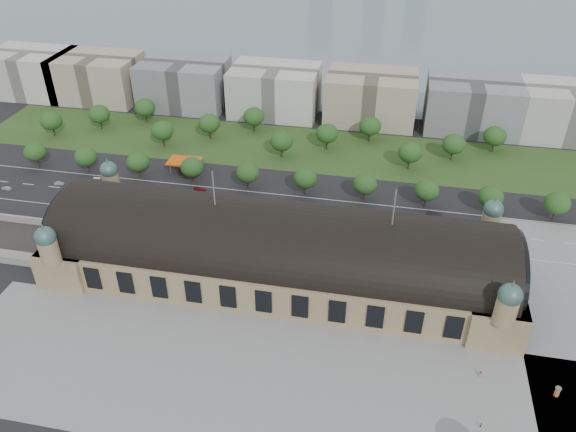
% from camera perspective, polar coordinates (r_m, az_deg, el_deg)
% --- Properties ---
extents(ground, '(900.00, 900.00, 0.00)m').
position_cam_1_polar(ground, '(187.93, -1.01, -6.08)').
color(ground, black).
rests_on(ground, ground).
extents(station, '(150.00, 48.40, 44.30)m').
position_cam_1_polar(station, '(181.51, -1.05, -3.58)').
color(station, tan).
rests_on(station, ground).
extents(plaza_south, '(190.00, 48.00, 0.12)m').
position_cam_1_polar(plaza_south, '(155.98, -0.79, -16.75)').
color(plaza_south, gray).
rests_on(plaza_south, ground).
extents(road_slab, '(260.00, 26.00, 0.10)m').
position_cam_1_polar(road_slab, '(221.63, -4.02, 0.77)').
color(road_slab, black).
rests_on(road_slab, ground).
extents(grass_belt, '(300.00, 45.00, 0.10)m').
position_cam_1_polar(grass_belt, '(267.08, 0.02, 6.98)').
color(grass_belt, '#2E4D1E').
rests_on(grass_belt, ground).
extents(petrol_station, '(14.00, 13.00, 5.05)m').
position_cam_1_polar(petrol_station, '(252.09, -9.98, 5.46)').
color(petrol_station, '#E8540D').
rests_on(petrol_station, ground).
extents(lake, '(700.00, 320.00, 0.08)m').
position_cam_1_polar(lake, '(456.15, 7.25, 18.21)').
color(lake, slate).
rests_on(lake, ground).
extents(office_0, '(45.00, 32.00, 24.00)m').
position_cam_1_polar(office_0, '(356.76, -24.52, 13.12)').
color(office_0, silver).
rests_on(office_0, ground).
extents(office_1, '(45.00, 32.00, 24.00)m').
position_cam_1_polar(office_1, '(335.81, -18.72, 13.19)').
color(office_1, '#B1A28B').
rests_on(office_1, ground).
extents(office_2, '(45.00, 32.00, 24.00)m').
position_cam_1_polar(office_2, '(314.86, -10.50, 13.08)').
color(office_2, gray).
rests_on(office_2, ground).
extents(office_3, '(45.00, 32.00, 24.00)m').
position_cam_1_polar(office_3, '(300.85, -1.34, 12.64)').
color(office_3, silver).
rests_on(office_3, ground).
extents(office_4, '(45.00, 32.00, 24.00)m').
position_cam_1_polar(office_4, '(294.75, 8.41, 11.83)').
color(office_4, '#B1A28B').
rests_on(office_4, ground).
extents(office_5, '(45.00, 32.00, 24.00)m').
position_cam_1_polar(office_5, '(297.06, 18.21, 10.67)').
color(office_5, gray).
rests_on(office_5, ground).
extents(office_6, '(45.00, 32.00, 24.00)m').
position_cam_1_polar(office_6, '(306.19, 26.63, 9.43)').
color(office_6, silver).
rests_on(office_6, ground).
extents(tree_row_0, '(9.60, 9.60, 11.52)m').
position_cam_1_polar(tree_row_0, '(270.63, -24.29, 5.97)').
color(tree_row_0, '#2D2116').
rests_on(tree_row_0, ground).
extents(tree_row_1, '(9.60, 9.60, 11.52)m').
position_cam_1_polar(tree_row_1, '(257.98, -19.85, 5.69)').
color(tree_row_1, '#2D2116').
rests_on(tree_row_1, ground).
extents(tree_row_2, '(9.60, 9.60, 11.52)m').
position_cam_1_polar(tree_row_2, '(247.02, -14.99, 5.33)').
color(tree_row_2, '#2D2116').
rests_on(tree_row_2, ground).
extents(tree_row_3, '(9.60, 9.60, 11.52)m').
position_cam_1_polar(tree_row_3, '(237.98, -9.73, 4.91)').
color(tree_row_3, '#2D2116').
rests_on(tree_row_3, ground).
extents(tree_row_4, '(9.60, 9.60, 11.52)m').
position_cam_1_polar(tree_row_4, '(231.09, -4.12, 4.41)').
color(tree_row_4, '#2D2116').
rests_on(tree_row_4, ground).
extents(tree_row_5, '(9.60, 9.60, 11.52)m').
position_cam_1_polar(tree_row_5, '(226.55, 1.78, 3.84)').
color(tree_row_5, '#2D2116').
rests_on(tree_row_5, ground).
extents(tree_row_6, '(9.60, 9.60, 11.52)m').
position_cam_1_polar(tree_row_6, '(224.49, 7.83, 3.21)').
color(tree_row_6, '#2D2116').
rests_on(tree_row_6, ground).
extents(tree_row_7, '(9.60, 9.60, 11.52)m').
position_cam_1_polar(tree_row_7, '(224.99, 13.92, 2.54)').
color(tree_row_7, '#2D2116').
rests_on(tree_row_7, ground).
extents(tree_row_8, '(9.60, 9.60, 11.52)m').
position_cam_1_polar(tree_row_8, '(228.03, 19.91, 1.86)').
color(tree_row_8, '#2D2116').
rests_on(tree_row_8, ground).
extents(tree_row_9, '(9.60, 9.60, 11.52)m').
position_cam_1_polar(tree_row_9, '(233.51, 25.68, 1.18)').
color(tree_row_9, '#2D2116').
rests_on(tree_row_9, ground).
extents(tree_belt_0, '(10.40, 10.40, 12.48)m').
position_cam_1_polar(tree_belt_0, '(297.92, -22.93, 8.90)').
color(tree_belt_0, '#2D2116').
rests_on(tree_belt_0, ground).
extents(tree_belt_1, '(10.40, 10.40, 12.48)m').
position_cam_1_polar(tree_belt_1, '(297.50, -18.64, 9.79)').
color(tree_belt_1, '#2D2116').
rests_on(tree_belt_1, ground).
extents(tree_belt_2, '(10.40, 10.40, 12.48)m').
position_cam_1_polar(tree_belt_2, '(298.77, -14.34, 10.62)').
color(tree_belt_2, '#2D2116').
rests_on(tree_belt_2, ground).
extents(tree_belt_3, '(10.40, 10.40, 12.48)m').
position_cam_1_polar(tree_belt_3, '(271.32, -12.65, 8.47)').
color(tree_belt_3, '#2D2116').
rests_on(tree_belt_3, ground).
extents(tree_belt_4, '(10.40, 10.40, 12.48)m').
position_cam_1_polar(tree_belt_4, '(274.83, -8.01, 9.30)').
color(tree_belt_4, '#2D2116').
rests_on(tree_belt_4, ground).
extents(tree_belt_5, '(10.40, 10.40, 12.48)m').
position_cam_1_polar(tree_belt_5, '(280.10, -3.50, 10.06)').
color(tree_belt_5, '#2D2116').
rests_on(tree_belt_5, ground).
extents(tree_belt_6, '(10.40, 10.40, 12.48)m').
position_cam_1_polar(tree_belt_6, '(254.90, -0.65, 7.61)').
color(tree_belt_6, '#2D2116').
rests_on(tree_belt_6, ground).
extents(tree_belt_7, '(10.40, 10.40, 12.48)m').
position_cam_1_polar(tree_belt_7, '(262.78, 4.00, 8.37)').
color(tree_belt_7, '#2D2116').
rests_on(tree_belt_7, ground).
extents(tree_belt_8, '(10.40, 10.40, 12.48)m').
position_cam_1_polar(tree_belt_8, '(272.29, 8.36, 9.03)').
color(tree_belt_8, '#2D2116').
rests_on(tree_belt_8, ground).
extents(tree_belt_9, '(10.40, 10.40, 12.48)m').
position_cam_1_polar(tree_belt_9, '(250.66, 12.30, 6.32)').
color(tree_belt_9, '#2D2116').
rests_on(tree_belt_9, ground).
extents(tree_belt_10, '(10.40, 10.40, 12.48)m').
position_cam_1_polar(tree_belt_10, '(262.82, 16.49, 7.02)').
color(tree_belt_10, '#2D2116').
rests_on(tree_belt_10, ground).
extents(tree_belt_11, '(10.40, 10.40, 12.48)m').
position_cam_1_polar(tree_belt_11, '(276.28, 20.30, 7.61)').
color(tree_belt_11, '#2D2116').
rests_on(tree_belt_11, ground).
extents(traffic_car_0, '(4.64, 2.00, 1.56)m').
position_cam_1_polar(traffic_car_0, '(260.47, -26.70, 2.54)').
color(traffic_car_0, silver).
rests_on(traffic_car_0, ground).
extents(traffic_car_1, '(4.14, 1.87, 1.32)m').
position_cam_1_polar(traffic_car_1, '(255.33, -22.23, 3.09)').
color(traffic_car_1, '#96989E').
rests_on(traffic_car_1, ground).
extents(traffic_car_2, '(5.08, 2.85, 1.34)m').
position_cam_1_polar(traffic_car_2, '(224.77, -10.97, 0.90)').
color(traffic_car_2, black).
rests_on(traffic_car_2, ground).
extents(traffic_car_3, '(4.92, 2.29, 1.39)m').
position_cam_1_polar(traffic_car_3, '(235.21, -8.93, 2.73)').
color(traffic_car_3, maroon).
rests_on(traffic_car_3, ground).
extents(traffic_car_6, '(4.85, 2.31, 1.34)m').
position_cam_1_polar(traffic_car_6, '(213.31, 17.64, -2.20)').
color(traffic_car_6, white).
rests_on(traffic_car_6, ground).
extents(parked_car_0, '(4.86, 3.86, 1.55)m').
position_cam_1_polar(parked_car_0, '(218.09, -13.50, -0.55)').
color(parked_car_0, black).
rests_on(parked_car_0, ground).
extents(parked_car_1, '(5.22, 4.56, 1.34)m').
position_cam_1_polar(parked_car_1, '(220.55, -12.73, -0.05)').
color(parked_car_1, maroon).
rests_on(parked_car_1, ground).
extents(parked_car_2, '(5.24, 3.93, 1.41)m').
position_cam_1_polar(parked_car_2, '(218.17, -13.52, -0.56)').
color(parked_car_2, '#1C1F4F').
rests_on(parked_car_2, ground).
extents(parked_car_3, '(4.85, 4.14, 1.57)m').
position_cam_1_polar(parked_car_3, '(220.17, -13.76, -0.23)').
color(parked_car_3, slate).
rests_on(parked_car_3, ground).
extents(parked_car_4, '(4.46, 3.95, 1.46)m').
position_cam_1_polar(parked_car_4, '(212.58, -6.65, -0.75)').
color(parked_car_4, '#BCBCBE').
rests_on(parked_car_4, ground).
extents(parked_car_5, '(5.50, 4.99, 1.42)m').
position_cam_1_polar(parked_car_5, '(217.66, -12.91, -0.56)').
color(parked_car_5, gray).
rests_on(parked_car_5, ground).
extents(parked_car_6, '(6.01, 4.79, 1.63)m').
position_cam_1_polar(parked_car_6, '(218.05, -11.12, -0.20)').
color(parked_car_6, black).
rests_on(parked_car_6, ground).
extents(bus_west, '(12.06, 3.12, 3.34)m').
position_cam_1_polar(bus_west, '(211.67, -1.42, -0.36)').
color(bus_west, red).
rests_on(bus_west, ground).
extents(bus_mid, '(13.35, 3.70, 3.68)m').
position_cam_1_polar(bus_mid, '(211.17, -1.90, -0.41)').
color(bus_mid, beige).
rests_on(bus_mid, ground).
extents(bus_east, '(10.81, 3.04, 2.98)m').
position_cam_1_polar(bus_east, '(205.76, 10.39, -2.18)').
color(bus_east, white).
rests_on(bus_east, ground).
extents(advertising_column, '(1.57, 1.57, 2.98)m').
position_cam_1_polar(advertising_column, '(167.82, 25.68, -15.78)').
color(advertising_column, '#D04B34').
rests_on(advertising_column, ground).
extents(pedestrian_0, '(1.09, 0.82, 1.97)m').
position_cam_1_polar(pedestrian_0, '(165.35, 18.97, -14.93)').
color(pedestrian_0, gray).
rests_on(pedestrian_0, ground).
extents(pedestrian_1, '(0.63, 0.68, 1.57)m').
position_cam_1_polar(pedestrian_1, '(154.85, 19.01, -19.46)').
color(pedestrian_1, gray).
rests_on(pedestrian_1, ground).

